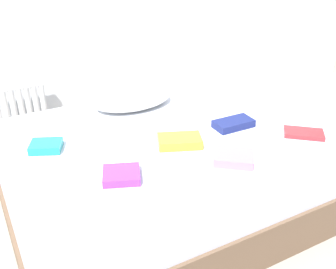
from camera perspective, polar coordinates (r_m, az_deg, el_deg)
ground_plane at (r=2.66m, az=0.52°, el=-9.64°), size 8.00×8.00×0.00m
bed at (r=2.51m, az=0.55°, el=-5.17°), size 2.00×1.50×0.50m
radiator at (r=3.32m, az=-20.29°, el=3.10°), size 0.39×0.04×0.47m
pillow at (r=2.76m, az=-5.16°, el=5.13°), size 0.56×0.34×0.11m
textbook_purple at (r=1.99m, az=-6.73°, el=-5.84°), size 0.23×0.22×0.04m
textbook_red at (r=2.51m, az=19.01°, el=0.17°), size 0.26×0.25×0.03m
textbook_teal at (r=2.32m, az=-17.20°, el=-1.63°), size 0.21×0.19×0.05m
textbook_pink at (r=2.14m, az=9.44°, el=-3.34°), size 0.26×0.26×0.05m
textbook_navy at (r=2.50m, az=9.43°, el=1.55°), size 0.25×0.13×0.05m
textbook_yellow at (r=2.26m, az=1.69°, el=-0.96°), size 0.29×0.23×0.05m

